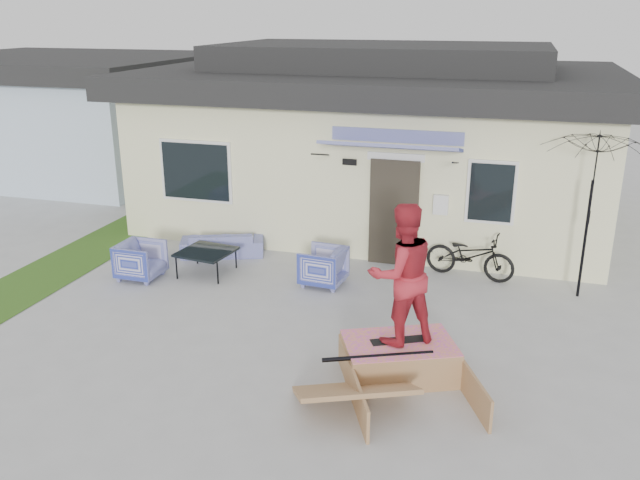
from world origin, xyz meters
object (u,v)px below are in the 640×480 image
(loveseat, at_px, (222,240))
(skater, at_px, (402,272))
(armchair_left, at_px, (141,259))
(bicycle, at_px, (470,251))
(skate_ramp, at_px, (399,359))
(patio_umbrella, at_px, (590,200))
(armchair_right, at_px, (323,264))
(coffee_table, at_px, (207,262))
(skateboard, at_px, (399,340))

(loveseat, relative_size, skater, 0.87)
(armchair_left, distance_m, bicycle, 6.17)
(armchair_left, bearing_deg, skater, -111.10)
(loveseat, height_order, skate_ramp, loveseat)
(skater, bearing_deg, patio_umbrella, -161.79)
(armchair_left, bearing_deg, armchair_right, -77.86)
(coffee_table, height_order, skater, skater)
(skate_ramp, bearing_deg, skater, 90.00)
(armchair_left, relative_size, skater, 0.40)
(coffee_table, bearing_deg, loveseat, 98.43)
(armchair_right, relative_size, bicycle, 0.46)
(patio_umbrella, bearing_deg, armchair_right, -170.29)
(loveseat, distance_m, coffee_table, 1.06)
(armchair_left, xyz_separation_m, armchair_right, (3.36, 0.68, -0.00))
(armchair_right, xyz_separation_m, skateboard, (1.89, -2.77, 0.13))
(coffee_table, height_order, skate_ramp, skate_ramp)
(skate_ramp, distance_m, skateboard, 0.28)
(loveseat, relative_size, skateboard, 2.16)
(bicycle, bearing_deg, skate_ramp, -178.89)
(armchair_right, height_order, patio_umbrella, patio_umbrella)
(skater, bearing_deg, coffee_table, -68.23)
(armchair_right, xyz_separation_m, bicycle, (2.54, 1.11, 0.15))
(bicycle, distance_m, skater, 4.06)
(loveseat, xyz_separation_m, bicycle, (4.97, 0.19, 0.21))
(armchair_right, distance_m, skater, 3.54)
(armchair_left, bearing_deg, skate_ramp, -111.44)
(coffee_table, bearing_deg, armchair_right, 3.21)
(loveseat, relative_size, skate_ramp, 0.85)
(coffee_table, relative_size, skater, 0.48)
(armchair_left, height_order, patio_umbrella, patio_umbrella)
(bicycle, height_order, skateboard, bicycle)
(coffee_table, height_order, bicycle, bicycle)
(patio_umbrella, distance_m, skateboard, 4.54)
(armchair_right, relative_size, coffee_table, 0.82)
(patio_umbrella, distance_m, skate_ramp, 4.64)
(coffee_table, distance_m, patio_umbrella, 6.96)
(loveseat, xyz_separation_m, skater, (4.32, -3.69, 1.18))
(bicycle, distance_m, skateboard, 3.94)
(skateboard, bearing_deg, skate_ramp, -92.81)
(skateboard, bearing_deg, armchair_left, 130.93)
(patio_umbrella, xyz_separation_m, skater, (-2.57, -3.54, -0.24))
(bicycle, xyz_separation_m, skateboard, (-0.65, -3.89, -0.02))
(armchair_left, bearing_deg, patio_umbrella, -78.90)
(armchair_left, height_order, bicycle, bicycle)
(armchair_right, height_order, skater, skater)
(loveseat, xyz_separation_m, skate_ramp, (4.34, -3.74, -0.08))
(armchair_left, distance_m, coffee_table, 1.22)
(skateboard, bearing_deg, loveseat, 112.14)
(armchair_left, height_order, skater, skater)
(bicycle, bearing_deg, loveseat, 102.41)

